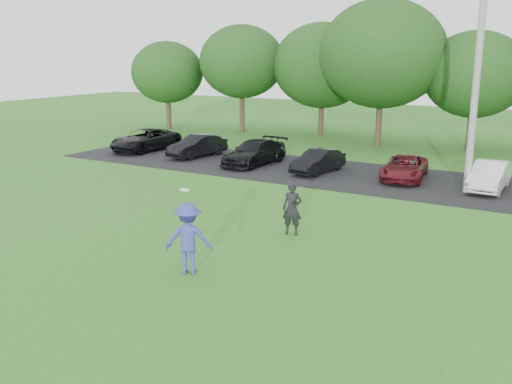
{
  "coord_description": "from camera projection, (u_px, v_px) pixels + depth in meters",
  "views": [
    {
      "loc": [
        8.83,
        -11.67,
        5.65
      ],
      "look_at": [
        0.0,
        3.5,
        1.3
      ],
      "focal_mm": 40.0,
      "sensor_mm": 36.0,
      "label": 1
    }
  ],
  "objects": [
    {
      "name": "frisbee_player",
      "position": [
        188.0,
        238.0,
        14.74
      ],
      "size": [
        1.41,
        1.21,
        2.27
      ],
      "color": "#373B9C",
      "rests_on": "ground"
    },
    {
      "name": "tree_row",
      "position": [
        448.0,
        64.0,
        32.63
      ],
      "size": [
        42.39,
        9.85,
        8.64
      ],
      "color": "#38281C",
      "rests_on": "ground"
    },
    {
      "name": "camera_bystander",
      "position": [
        292.0,
        209.0,
        17.86
      ],
      "size": [
        0.69,
        0.53,
        1.69
      ],
      "color": "black",
      "rests_on": "ground"
    },
    {
      "name": "utility_pole",
      "position": [
        479.0,
        57.0,
        22.09
      ],
      "size": [
        0.28,
        0.28,
        10.84
      ],
      "primitive_type": "cylinder",
      "color": "gray",
      "rests_on": "ground"
    },
    {
      "name": "parked_cars",
      "position": [
        334.0,
        160.0,
        27.0
      ],
      "size": [
        28.48,
        4.91,
        1.23
      ],
      "color": "black",
      "rests_on": "parking_lot"
    },
    {
      "name": "parking_lot",
      "position": [
        359.0,
        176.0,
        26.36
      ],
      "size": [
        32.0,
        6.5,
        0.03
      ],
      "primitive_type": "cube",
      "color": "black",
      "rests_on": "ground"
    },
    {
      "name": "ground",
      "position": [
        191.0,
        265.0,
        15.46
      ],
      "size": [
        100.0,
        100.0,
        0.0
      ],
      "primitive_type": "plane",
      "color": "#277320",
      "rests_on": "ground"
    }
  ]
}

